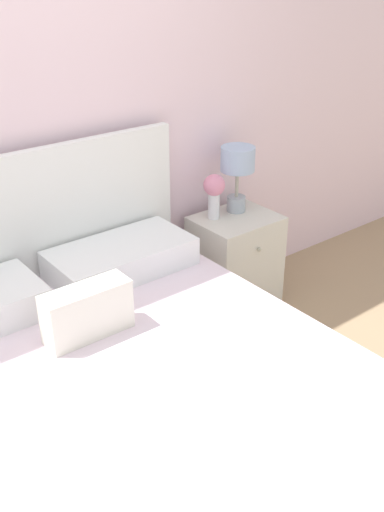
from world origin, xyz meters
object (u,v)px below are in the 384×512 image
flower_vase (214,190)px  bed (132,418)px  nightstand (235,263)px  table_lamp (237,167)px

flower_vase → bed: bearing=-143.7°
nightstand → flower_vase: bearing=145.3°
bed → table_lamp: (1.26, 0.80, 0.56)m
bed → table_lamp: bed is taller
table_lamp → flower_vase: table_lamp is taller
bed → table_lamp: size_ratio=5.30×
flower_vase → nightstand: bearing=-34.7°
bed → flower_vase: bearing=36.3°
bed → flower_vase: size_ratio=7.83×
nightstand → table_lamp: bearing=49.9°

